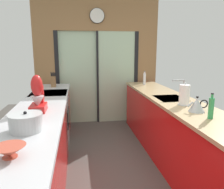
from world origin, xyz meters
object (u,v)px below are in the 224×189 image
soap_bottle_near (211,108)px  paper_towel_roll (184,95)px  mixing_bowl_far (33,115)px  knife_block (53,81)px  stand_mixer (38,97)px  oven_range (51,120)px  kettle (197,105)px  mixing_bowl_near (10,151)px  stock_pot (26,122)px  soap_bottle_far (144,79)px

soap_bottle_near → paper_towel_roll: (-0.00, 0.57, 0.01)m
mixing_bowl_far → soap_bottle_near: 1.80m
knife_block → stand_mixer: 1.71m
stand_mixer → soap_bottle_near: 1.87m
oven_range → paper_towel_roll: bearing=-31.8°
kettle → soap_bottle_near: bearing=-90.3°
oven_range → paper_towel_roll: paper_towel_roll is taller
knife_block → stand_mixer: bearing=-90.0°
mixing_bowl_near → paper_towel_roll: size_ratio=0.73×
soap_bottle_near → paper_towel_roll: size_ratio=0.92×
knife_block → soap_bottle_near: bearing=-51.9°
soap_bottle_near → stock_pot: bearing=-177.7°
oven_range → mixing_bowl_far: bearing=-89.3°
mixing_bowl_far → soap_bottle_far: (1.78, 2.00, 0.08)m
stand_mixer → paper_towel_roll: bearing=0.3°
mixing_bowl_far → stock_pot: stock_pot is taller
stand_mixer → paper_towel_roll: (1.78, 0.01, -0.03)m
stand_mixer → paper_towel_roll: stand_mixer is taller
knife_block → paper_towel_roll: paper_towel_roll is taller
mixing_bowl_far → soap_bottle_far: 2.68m
mixing_bowl_near → stand_mixer: 1.12m
stand_mixer → stock_pot: 0.64m
soap_bottle_far → paper_towel_roll: (-0.00, -1.69, 0.01)m
mixing_bowl_near → knife_block: (-0.00, 2.82, 0.06)m
stand_mixer → mixing_bowl_near: bearing=-90.0°
stand_mixer → paper_towel_roll: size_ratio=1.45×
oven_range → stock_pot: size_ratio=3.23×
mixing_bowl_near → soap_bottle_far: 3.33m
kettle → oven_range: bearing=141.8°
mixing_bowl_near → knife_block: knife_block is taller
soap_bottle_far → paper_towel_roll: 1.69m
paper_towel_roll → mixing_bowl_near: bearing=-147.7°
kettle → soap_bottle_far: bearing=90.0°
oven_range → paper_towel_roll: 2.20m
knife_block → kettle: size_ratio=1.10×
mixing_bowl_far → soap_bottle_far: soap_bottle_far is taller
knife_block → soap_bottle_near: (1.78, -2.27, 0.01)m
mixing_bowl_far → paper_towel_roll: bearing=10.1°
stock_pot → mixing_bowl_far: bearing=90.0°
mixing_bowl_far → kettle: (1.78, 0.01, 0.03)m
oven_range → knife_block: 0.82m
mixing_bowl_near → soap_bottle_near: bearing=17.3°
kettle → knife_block: bearing=131.7°
mixing_bowl_far → kettle: size_ratio=0.64×
stand_mixer → soap_bottle_near: (1.78, -0.56, -0.05)m
stock_pot → soap_bottle_near: soap_bottle_near is taller
stand_mixer → soap_bottle_far: 2.46m
knife_block → soap_bottle_far: bearing=-0.3°
soap_bottle_far → knife_block: bearing=179.7°
mixing_bowl_near → soap_bottle_near: soap_bottle_near is taller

